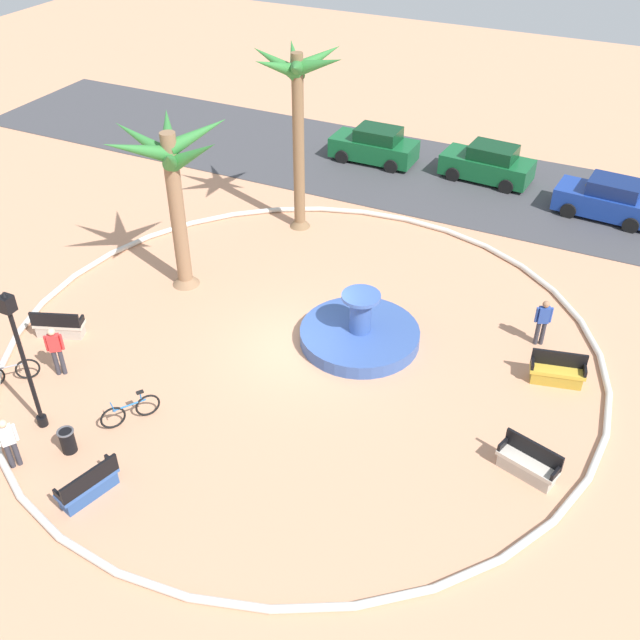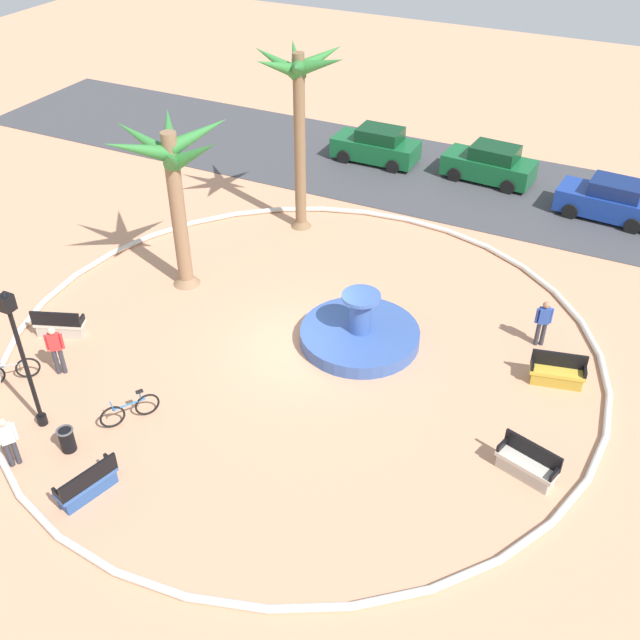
{
  "view_description": "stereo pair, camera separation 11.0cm",
  "coord_description": "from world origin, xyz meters",
  "px_view_note": "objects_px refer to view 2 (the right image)",
  "views": [
    {
      "loc": [
        8.5,
        -16.32,
        14.44
      ],
      "look_at": [
        0.45,
        0.32,
        1.0
      ],
      "focal_mm": 41.26,
      "sensor_mm": 36.0,
      "label": 1
    },
    {
      "loc": [
        8.6,
        -16.28,
        14.44
      ],
      "look_at": [
        0.45,
        0.32,
        1.0
      ],
      "focal_mm": 41.26,
      "sensor_mm": 36.0,
      "label": 2
    }
  ],
  "objects_px": {
    "parked_car_second": "(490,164)",
    "person_pedestrian_stroll": "(543,321)",
    "fountain": "(360,334)",
    "bench_north": "(557,374)",
    "palm_tree_near_fountain": "(299,97)",
    "parked_car_third": "(609,200)",
    "trash_bin": "(67,439)",
    "bench_east": "(87,485)",
    "bicycle_by_lamppost": "(10,371)",
    "bench_southeast": "(527,466)",
    "palm_tree_by_curb": "(173,173)",
    "person_cyclist_photo": "(8,439)",
    "person_cyclist_helmet": "(56,348)",
    "bicycle_red_frame": "(130,410)",
    "bench_west": "(60,326)",
    "lamppost": "(21,350)",
    "parked_car_leftmost": "(376,146)"
  },
  "relations": [
    {
      "from": "bench_southeast",
      "to": "bench_north",
      "type": "bearing_deg",
      "value": 90.76
    },
    {
      "from": "person_pedestrian_stroll",
      "to": "parked_car_second",
      "type": "bearing_deg",
      "value": 113.27
    },
    {
      "from": "palm_tree_by_curb",
      "to": "person_cyclist_photo",
      "type": "height_order",
      "value": "palm_tree_by_curb"
    },
    {
      "from": "palm_tree_by_curb",
      "to": "parked_car_second",
      "type": "xyz_separation_m",
      "value": [
        7.38,
        13.08,
        -3.48
      ]
    },
    {
      "from": "bench_southeast",
      "to": "bicycle_by_lamppost",
      "type": "bearing_deg",
      "value": -168.22
    },
    {
      "from": "person_pedestrian_stroll",
      "to": "parked_car_second",
      "type": "distance_m",
      "value": 12.1
    },
    {
      "from": "fountain",
      "to": "person_cyclist_photo",
      "type": "relative_size",
      "value": 2.39
    },
    {
      "from": "palm_tree_by_curb",
      "to": "person_cyclist_helmet",
      "type": "xyz_separation_m",
      "value": [
        -0.53,
        -5.83,
        -3.31
      ]
    },
    {
      "from": "bicycle_by_lamppost",
      "to": "person_cyclist_photo",
      "type": "height_order",
      "value": "person_cyclist_photo"
    },
    {
      "from": "fountain",
      "to": "bench_north",
      "type": "xyz_separation_m",
      "value": [
        6.07,
        0.71,
        0.07
      ]
    },
    {
      "from": "bench_north",
      "to": "trash_bin",
      "type": "bearing_deg",
      "value": -142.66
    },
    {
      "from": "person_cyclist_helmet",
      "to": "parked_car_third",
      "type": "distance_m",
      "value": 22.05
    },
    {
      "from": "person_cyclist_helmet",
      "to": "parked_car_third",
      "type": "relative_size",
      "value": 0.41
    },
    {
      "from": "fountain",
      "to": "parked_car_leftmost",
      "type": "distance_m",
      "value": 14.09
    },
    {
      "from": "bench_west",
      "to": "parked_car_third",
      "type": "bearing_deg",
      "value": 47.87
    },
    {
      "from": "fountain",
      "to": "bench_southeast",
      "type": "distance_m",
      "value": 6.97
    },
    {
      "from": "palm_tree_near_fountain",
      "to": "trash_bin",
      "type": "xyz_separation_m",
      "value": [
        0.11,
        -13.76,
        -4.95
      ]
    },
    {
      "from": "parked_car_second",
      "to": "person_pedestrian_stroll",
      "type": "bearing_deg",
      "value": -66.73
    },
    {
      "from": "bench_north",
      "to": "bench_southeast",
      "type": "distance_m",
      "value": 4.03
    },
    {
      "from": "bench_east",
      "to": "person_pedestrian_stroll",
      "type": "height_order",
      "value": "person_pedestrian_stroll"
    },
    {
      "from": "parked_car_third",
      "to": "parked_car_second",
      "type": "bearing_deg",
      "value": 166.33
    },
    {
      "from": "bicycle_red_frame",
      "to": "person_cyclist_helmet",
      "type": "distance_m",
      "value": 3.34
    },
    {
      "from": "palm_tree_near_fountain",
      "to": "parked_car_third",
      "type": "bearing_deg",
      "value": 29.66
    },
    {
      "from": "palm_tree_by_curb",
      "to": "bicycle_red_frame",
      "type": "distance_m",
      "value": 8.08
    },
    {
      "from": "bench_east",
      "to": "parked_car_third",
      "type": "relative_size",
      "value": 0.41
    },
    {
      "from": "palm_tree_near_fountain",
      "to": "bicycle_by_lamppost",
      "type": "height_order",
      "value": "palm_tree_near_fountain"
    },
    {
      "from": "bench_east",
      "to": "parked_car_leftmost",
      "type": "height_order",
      "value": "parked_car_leftmost"
    },
    {
      "from": "lamppost",
      "to": "bicycle_by_lamppost",
      "type": "distance_m",
      "value": 3.23
    },
    {
      "from": "bench_west",
      "to": "person_cyclist_photo",
      "type": "distance_m",
      "value": 5.68
    },
    {
      "from": "palm_tree_by_curb",
      "to": "bench_north",
      "type": "relative_size",
      "value": 3.55
    },
    {
      "from": "palm_tree_near_fountain",
      "to": "lamppost",
      "type": "xyz_separation_m",
      "value": [
        -1.24,
        -13.31,
        -2.72
      ]
    },
    {
      "from": "bench_east",
      "to": "parked_car_second",
      "type": "height_order",
      "value": "parked_car_second"
    },
    {
      "from": "palm_tree_near_fountain",
      "to": "bench_east",
      "type": "height_order",
      "value": "palm_tree_near_fountain"
    },
    {
      "from": "bicycle_by_lamppost",
      "to": "person_pedestrian_stroll",
      "type": "height_order",
      "value": "person_pedestrian_stroll"
    },
    {
      "from": "fountain",
      "to": "person_cyclist_helmet",
      "type": "bearing_deg",
      "value": -144.13
    },
    {
      "from": "bench_west",
      "to": "bench_southeast",
      "type": "xyz_separation_m",
      "value": [
        14.97,
        0.63,
        0.0
      ]
    },
    {
      "from": "fountain",
      "to": "bench_north",
      "type": "bearing_deg",
      "value": 6.65
    },
    {
      "from": "person_pedestrian_stroll",
      "to": "parked_car_third",
      "type": "xyz_separation_m",
      "value": [
        0.56,
        9.82,
        -0.14
      ]
    },
    {
      "from": "palm_tree_by_curb",
      "to": "parked_car_third",
      "type": "relative_size",
      "value": 1.44
    },
    {
      "from": "bench_southeast",
      "to": "parked_car_third",
      "type": "relative_size",
      "value": 0.41
    },
    {
      "from": "bench_east",
      "to": "bicycle_by_lamppost",
      "type": "bearing_deg",
      "value": 154.17
    },
    {
      "from": "lamppost",
      "to": "person_cyclist_helmet",
      "type": "distance_m",
      "value": 2.77
    },
    {
      "from": "trash_bin",
      "to": "bicycle_by_lamppost",
      "type": "distance_m",
      "value": 3.75
    },
    {
      "from": "palm_tree_near_fountain",
      "to": "trash_bin",
      "type": "bearing_deg",
      "value": -89.56
    },
    {
      "from": "bench_west",
      "to": "parked_car_second",
      "type": "height_order",
      "value": "parked_car_second"
    },
    {
      "from": "palm_tree_by_curb",
      "to": "trash_bin",
      "type": "xyz_separation_m",
      "value": [
        1.87,
        -8.22,
        -3.87
      ]
    },
    {
      "from": "bench_southeast",
      "to": "lamppost",
      "type": "height_order",
      "value": "lamppost"
    },
    {
      "from": "fountain",
      "to": "bicycle_by_lamppost",
      "type": "distance_m",
      "value": 10.68
    },
    {
      "from": "palm_tree_by_curb",
      "to": "person_pedestrian_stroll",
      "type": "relative_size",
      "value": 3.62
    },
    {
      "from": "bench_west",
      "to": "bicycle_red_frame",
      "type": "relative_size",
      "value": 1.14
    }
  ]
}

